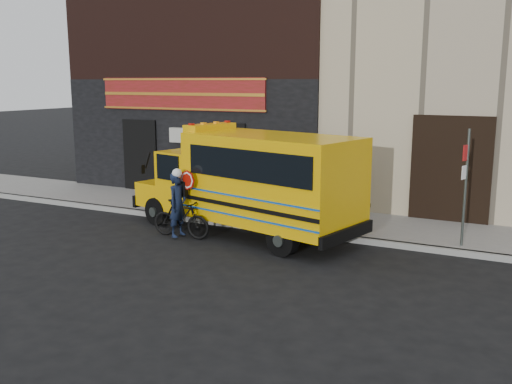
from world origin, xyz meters
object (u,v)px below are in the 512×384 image
at_px(school_bus, 253,180).
at_px(cyclist, 178,206).
at_px(sign_pole, 465,185).
at_px(bicycle, 181,219).

relative_size(school_bus, cyclist, 4.24).
bearing_deg(school_bus, sign_pole, 9.80).
relative_size(bicycle, cyclist, 0.99).
height_order(school_bus, cyclist, school_bus).
bearing_deg(school_bus, bicycle, -146.32).
bearing_deg(bicycle, sign_pole, -75.31).
distance_m(bicycle, cyclist, 0.35).
xyz_separation_m(bicycle, cyclist, (-0.05, -0.05, 0.34)).
distance_m(sign_pole, bicycle, 7.20).
bearing_deg(cyclist, sign_pole, -68.03).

